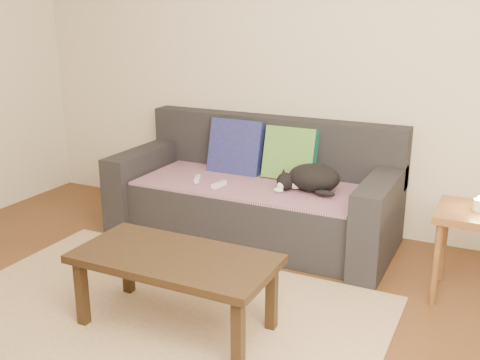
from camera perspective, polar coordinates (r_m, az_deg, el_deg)
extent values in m
plane|color=brown|center=(3.16, -10.78, -15.30)|extent=(4.50, 4.50, 0.00)
cube|color=beige|center=(4.45, 4.03, 12.11)|extent=(4.50, 0.04, 2.60)
cube|color=#232328|center=(4.23, 1.17, -3.26)|extent=(1.70, 0.78, 0.42)
cube|color=#232328|center=(4.46, 3.37, 3.61)|extent=(2.10, 0.18, 0.45)
cube|color=#232328|center=(4.66, -9.49, -0.41)|extent=(0.20, 0.90, 0.60)
cube|color=#232328|center=(3.92, 13.90, -4.02)|extent=(0.20, 0.90, 0.60)
cube|color=#3F274A|center=(4.14, 1.07, -0.49)|extent=(1.66, 0.74, 0.02)
cube|color=#101644|center=(4.42, -0.37, 3.31)|extent=(0.43, 0.21, 0.45)
cube|color=#0E5A4C|center=(4.24, 5.11, 2.67)|extent=(0.40, 0.20, 0.41)
ellipsoid|color=black|center=(3.98, 7.53, 0.23)|extent=(0.42, 0.35, 0.19)
sphere|color=black|center=(3.98, 4.64, -0.14)|extent=(0.15, 0.15, 0.13)
sphere|color=white|center=(3.94, 4.16, -0.58)|extent=(0.06, 0.06, 0.05)
ellipsoid|color=black|center=(3.85, 8.61, -1.34)|extent=(0.15, 0.08, 0.04)
cube|color=white|center=(4.21, -4.36, 0.11)|extent=(0.09, 0.15, 0.03)
cube|color=white|center=(4.07, -2.15, -0.47)|extent=(0.06, 0.15, 0.03)
cube|color=brown|center=(3.53, 22.96, -3.24)|extent=(0.45, 0.45, 0.04)
cylinder|color=brown|center=(3.47, 19.28, -8.11)|extent=(0.04, 0.04, 0.51)
cylinder|color=brown|center=(3.80, 19.98, -5.99)|extent=(0.04, 0.04, 0.51)
cylinder|color=beige|center=(3.51, 23.06, -2.36)|extent=(0.06, 0.06, 0.07)
sphere|color=#FFBF59|center=(3.49, 23.15, -1.66)|extent=(0.02, 0.02, 0.02)
cube|color=tan|center=(3.26, -9.18, -14.00)|extent=(2.50, 1.80, 0.01)
cube|color=black|center=(3.01, -6.65, -7.97)|extent=(1.07, 0.54, 0.04)
cube|color=black|center=(3.22, -15.76, -11.02)|extent=(0.05, 0.05, 0.39)
cube|color=black|center=(2.75, -0.20, -15.53)|extent=(0.05, 0.05, 0.39)
cube|color=black|center=(3.50, -11.33, -8.36)|extent=(0.05, 0.05, 0.39)
cube|color=black|center=(3.07, 3.24, -11.83)|extent=(0.05, 0.05, 0.39)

